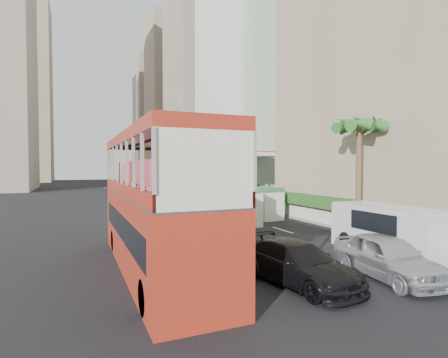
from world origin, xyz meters
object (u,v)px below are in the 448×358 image
double_decker_bus (156,202)px  car_black (297,284)px  car_silver_lane_a (225,245)px  van_asset (184,207)px  palm_tree (359,174)px  minibus_near (230,204)px  car_silver_lane_b (387,278)px  minibus_far (253,201)px  shell_station (250,176)px  panel_van_near (390,230)px  panel_van_far (213,196)px

double_decker_bus → car_black: 5.81m
double_decker_bus → car_silver_lane_a: double_decker_bus is taller
van_asset → palm_tree: (7.01, -14.89, 3.38)m
double_decker_bus → minibus_near: size_ratio=1.95×
car_silver_lane_b → van_asset: (-0.30, 23.11, 0.00)m
car_silver_lane_a → minibus_far: minibus_far is taller
car_silver_lane_b → shell_station: size_ratio=0.55×
van_asset → panel_van_near: panel_van_near is taller
car_silver_lane_a → minibus_near: size_ratio=0.72×
car_silver_lane_a → minibus_near: bearing=69.4°
van_asset → minibus_near: 9.88m
van_asset → minibus_near: bearing=-82.6°
van_asset → minibus_far: minibus_far is taller
minibus_near → minibus_far: minibus_near is taller
minibus_near → panel_van_far: bearing=72.4°
panel_van_near → palm_tree: bearing=57.3°
minibus_near → van_asset: bearing=89.9°
palm_tree → shell_station: palm_tree is taller
car_silver_lane_a → minibus_far: bearing=59.8°
car_black → palm_tree: bearing=27.7°
van_asset → palm_tree: bearing=-59.5°
double_decker_bus → minibus_far: bearing=47.5°
car_silver_lane_b → panel_van_far: bearing=90.2°
car_black → shell_station: (12.09, 26.47, 2.75)m
car_silver_lane_a → shell_station: shell_station is taller
car_silver_lane_a → palm_tree: palm_tree is taller
double_decker_bus → minibus_near: bearing=51.8°
van_asset → shell_station: 10.46m
double_decker_bus → van_asset: (6.79, 18.89, -2.53)m
van_asset → palm_tree: palm_tree is taller
panel_van_near → panel_van_far: 21.60m
car_black → panel_van_far: bearing=65.8°
panel_van_far → palm_tree: bearing=-74.9°
car_silver_lane_b → car_black: size_ratio=0.94×
panel_van_far → palm_tree: palm_tree is taller
car_silver_lane_b → car_black: 3.26m
double_decker_bus → car_silver_lane_a: bearing=34.7°
car_silver_lane_a → minibus_near: 7.18m
car_black → panel_van_far: 24.15m
car_silver_lane_b → shell_station: shell_station is taller
car_black → van_asset: 22.54m
double_decker_bus → panel_van_near: double_decker_bus is taller
van_asset → panel_van_far: size_ratio=1.14×
minibus_near → palm_tree: size_ratio=0.88×
van_asset → minibus_far: 8.76m
car_silver_lane_b → panel_van_near: (2.94, 2.47, 1.05)m
palm_tree → minibus_near: bearing=142.5°
panel_van_far → shell_station: (5.88, 3.16, 1.82)m
panel_van_far → car_black: bearing=-102.8°
car_silver_lane_b → panel_van_near: bearing=47.4°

